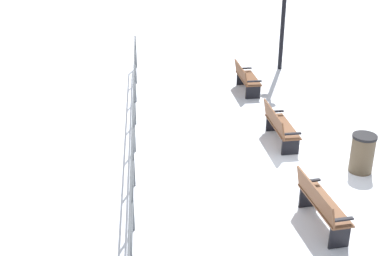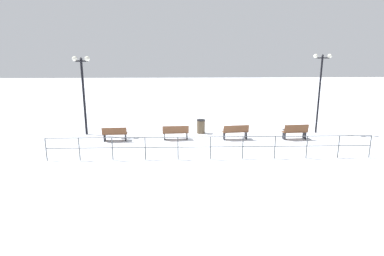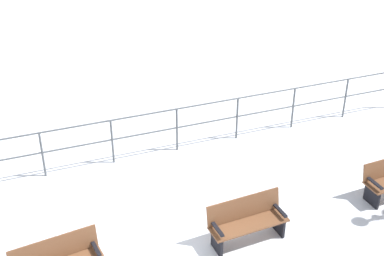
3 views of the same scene
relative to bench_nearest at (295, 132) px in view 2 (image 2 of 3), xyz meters
name	(u,v)px [view 2 (image 2 of 3)]	position (x,y,z in m)	size (l,w,h in m)	color
ground_plane	(205,139)	(0.17, 5.37, -0.49)	(80.00, 80.00, 0.00)	white
bench_nearest	(295,132)	(0.00, 0.00, 0.00)	(0.65, 1.52, 0.95)	brown
bench_second	(236,132)	(0.08, 3.57, 0.00)	(0.67, 1.60, 0.92)	brown
bench_third	(176,132)	(0.17, 7.16, -0.03)	(0.62, 1.58, 0.89)	brown
bench_fourth	(115,134)	(-0.01, 10.73, -0.05)	(0.63, 1.45, 0.86)	brown
lamppost_near	(320,80)	(1.58, -1.91, 2.93)	(0.26, 1.13, 4.99)	black
lamppost_middle	(83,82)	(1.58, 12.83, 2.86)	(0.31, 1.06, 4.88)	black
waterfront_railing	(211,144)	(-3.40, 5.37, 0.28)	(0.05, 16.09, 1.16)	#4C5156
trash_bin	(201,126)	(1.66, 5.56, -0.04)	(0.54, 0.54, 0.89)	brown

